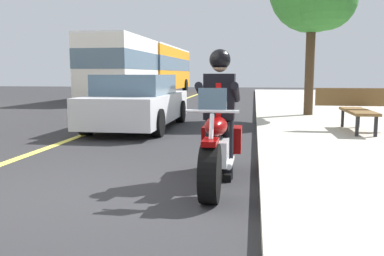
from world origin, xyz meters
TOP-DOWN VIEW (x-y plane):
  - ground_plane at (0.00, 0.00)m, footprint 80.00×80.00m
  - motorcycle_main at (-0.85, 1.46)m, footprint 2.21×0.60m
  - rider_main at (-1.04, 1.46)m, footprint 0.62×0.55m
  - bus_near at (-18.52, -4.94)m, footprint 11.05×2.70m
  - bus_far at (-24.91, -4.82)m, footprint 11.05×2.70m
  - car_silver at (-5.98, -1.08)m, footprint 4.60×1.92m
  - bench_sidewalk at (-5.16, 4.20)m, footprint 1.81×1.80m

SIDE VIEW (x-z plane):
  - ground_plane at x=0.00m, z-range 0.00..0.00m
  - motorcycle_main at x=-0.85m, z-range -0.18..1.08m
  - car_silver at x=-5.98m, z-range -0.01..1.39m
  - bench_sidewalk at x=-5.16m, z-range 0.24..1.19m
  - rider_main at x=-1.04m, z-range 0.17..1.91m
  - bus_near at x=-18.52m, z-range 0.22..3.52m
  - bus_far at x=-24.91m, z-range 0.22..3.52m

